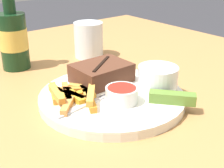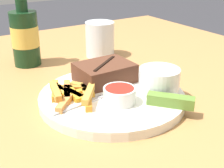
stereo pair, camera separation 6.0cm
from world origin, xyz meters
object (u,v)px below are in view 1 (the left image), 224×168
at_px(dinner_plate, 112,97).
at_px(fork_utensil, 83,105).
at_px(pickle_spear, 172,98).
at_px(drinking_glass, 89,40).
at_px(dipping_sauce_cup, 122,94).
at_px(steak_portion, 101,73).
at_px(coleslaw_cup, 158,77).
at_px(beer_bottle, 13,38).

distance_m(dinner_plate, fork_utensil, 0.08).
height_order(dinner_plate, pickle_spear, pickle_spear).
relative_size(pickle_spear, fork_utensil, 0.59).
relative_size(fork_utensil, drinking_glass, 1.41).
bearing_deg(dinner_plate, dipping_sauce_cup, -103.15).
xyz_separation_m(dipping_sauce_cup, pickle_spear, (0.07, -0.06, -0.01)).
bearing_deg(steak_portion, pickle_spear, -75.88).
distance_m(coleslaw_cup, beer_bottle, 0.37).
xyz_separation_m(steak_portion, pickle_spear, (0.04, -0.16, -0.01)).
bearing_deg(beer_bottle, coleslaw_cup, -66.31).
xyz_separation_m(coleslaw_cup, dipping_sauce_cup, (-0.09, 0.00, -0.01)).
bearing_deg(beer_bottle, drinking_glass, -12.28).
xyz_separation_m(fork_utensil, beer_bottle, (0.01, 0.31, 0.06)).
bearing_deg(fork_utensil, pickle_spear, -41.46).
distance_m(dipping_sauce_cup, beer_bottle, 0.35).
xyz_separation_m(dinner_plate, dipping_sauce_cup, (-0.01, -0.04, 0.03)).
height_order(beer_bottle, drinking_glass, beer_bottle).
bearing_deg(steak_portion, drinking_glass, 61.58).
xyz_separation_m(coleslaw_cup, beer_bottle, (-0.15, 0.34, 0.03)).
bearing_deg(drinking_glass, dipping_sauce_cup, -114.63).
xyz_separation_m(steak_portion, drinking_glass, (0.11, 0.20, 0.01)).
height_order(pickle_spear, drinking_glass, drinking_glass).
bearing_deg(dinner_plate, fork_utensil, -172.77).
relative_size(steak_portion, dipping_sauce_cup, 1.88).
distance_m(coleslaw_cup, drinking_glass, 0.30).
relative_size(dipping_sauce_cup, pickle_spear, 0.76).
xyz_separation_m(dinner_plate, pickle_spear, (0.06, -0.10, 0.02)).
distance_m(pickle_spear, fork_utensil, 0.16).
relative_size(coleslaw_cup, drinking_glass, 0.84).
bearing_deg(pickle_spear, fork_utensil, 145.77).
distance_m(dipping_sauce_cup, drinking_glass, 0.33).
relative_size(dinner_plate, fork_utensil, 2.12).
relative_size(steak_portion, beer_bottle, 0.51).
xyz_separation_m(dipping_sauce_cup, beer_bottle, (-0.06, 0.34, 0.04)).
height_order(coleslaw_cup, drinking_glass, drinking_glass).
distance_m(dinner_plate, pickle_spear, 0.12).
height_order(dinner_plate, coleslaw_cup, coleslaw_cup).
height_order(fork_utensil, beer_bottle, beer_bottle).
distance_m(fork_utensil, beer_bottle, 0.31).
xyz_separation_m(pickle_spear, beer_bottle, (-0.13, 0.40, 0.05)).
height_order(dinner_plate, drinking_glass, drinking_glass).
relative_size(dinner_plate, steak_portion, 2.51).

